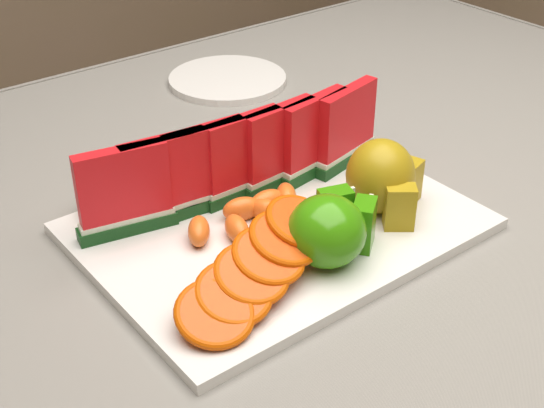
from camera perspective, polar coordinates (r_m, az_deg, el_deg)
name	(u,v)px	position (r m, az deg, el deg)	size (l,w,h in m)	color
table	(275,280)	(0.92, 0.26, -5.76)	(1.40, 0.90, 0.75)	#53341B
tablecloth	(276,238)	(0.88, 0.27, -2.55)	(1.53, 1.03, 0.20)	slate
platter	(277,226)	(0.82, 0.37, -1.65)	(0.40, 0.30, 0.01)	silver
apple_cluster	(331,229)	(0.74, 4.44, -1.88)	(0.11, 0.09, 0.07)	#167D09
pear_cluster	(383,179)	(0.82, 8.38, 1.91)	(0.10, 0.11, 0.08)	#AF5E08
side_plate	(228,79)	(1.18, -3.37, 9.35)	(0.24, 0.24, 0.01)	silver
watermelon_row	(244,159)	(0.84, -2.14, 3.42)	(0.39, 0.07, 0.10)	#11370D
orange_fan_front	(260,265)	(0.70, -0.90, -4.59)	(0.22, 0.13, 0.05)	orange
orange_fan_back	(211,159)	(0.89, -4.65, 3.37)	(0.34, 0.11, 0.05)	orange
tangerine_segments	(250,213)	(0.80, -1.63, -0.67)	(0.16, 0.07, 0.03)	orange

